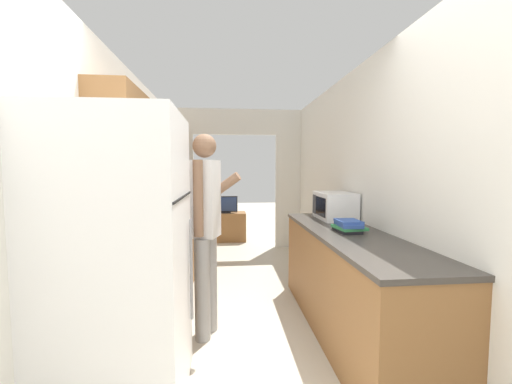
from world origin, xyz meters
The scene contains 12 objects.
wall_left centered at (-1.14, 2.03, 1.45)m, with size 0.38×6.82×2.50m.
wall_right centered at (1.22, 1.61, 1.25)m, with size 0.06×6.82×2.50m.
wall_far_with_doorway centered at (0.00, 4.45, 1.42)m, with size 2.78×0.06×2.50m.
counter_left centered at (-0.89, 2.92, 0.45)m, with size 0.62×3.07×0.90m.
counter_right centered at (0.89, 1.38, 0.45)m, with size 0.62×2.28×0.90m.
refrigerator centered at (-0.81, 0.73, 0.89)m, with size 0.78×0.78×1.77m.
range_oven centered at (-0.88, 1.82, 0.46)m, with size 0.66×0.73×1.04m.
person centered at (-0.35, 1.48, 0.94)m, with size 0.55×0.45×1.74m.
microwave centered at (1.00, 2.07, 1.05)m, with size 0.35×0.53×0.29m.
book_stack centered at (0.87, 1.38, 0.95)m, with size 0.25×0.29×0.11m.
tv_cabinet centered at (-0.18, 5.06, 0.28)m, with size 0.80×0.42×0.57m.
television centered at (-0.18, 5.02, 0.73)m, with size 0.48×0.16×0.33m.
Camera 1 is at (-0.18, -1.19, 1.45)m, focal length 22.00 mm.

